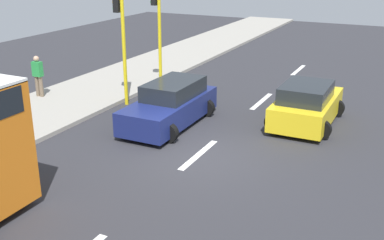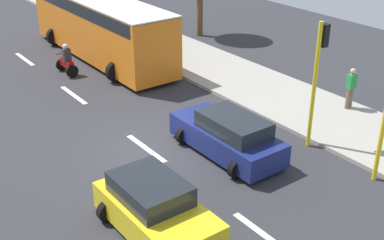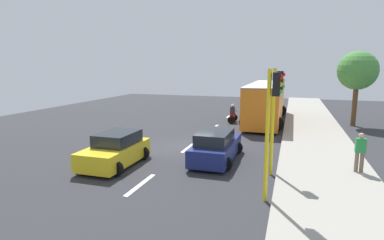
{
  "view_description": "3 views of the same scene",
  "coord_description": "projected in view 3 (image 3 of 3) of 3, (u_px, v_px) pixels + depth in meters",
  "views": [
    {
      "loc": [
        -5.6,
        11.84,
        5.81
      ],
      "look_at": [
        0.11,
        0.24,
        1.18
      ],
      "focal_mm": 44.24,
      "sensor_mm": 36.0,
      "label": 1
    },
    {
      "loc": [
        -8.08,
        -13.65,
        8.71
      ],
      "look_at": [
        0.73,
        -1.74,
        1.58
      ],
      "focal_mm": 47.76,
      "sensor_mm": 36.0,
      "label": 2
    },
    {
      "loc": [
        5.48,
        -16.48,
        4.59
      ],
      "look_at": [
        0.21,
        -0.06,
        1.6
      ],
      "focal_mm": 29.38,
      "sensor_mm": 36.0,
      "label": 3
    }
  ],
  "objects": [
    {
      "name": "traffic_light_midblock",
      "position": [
        276.0,
        107.0,
        12.89
      ],
      "size": [
        0.49,
        0.24,
        4.5
      ],
      "color": "yellow",
      "rests_on": "ground"
    },
    {
      "name": "lane_stripe_south",
      "position": [
        214.0,
        128.0,
        23.53
      ],
      "size": [
        0.2,
        2.4,
        0.01
      ],
      "primitive_type": "cube",
      "color": "white",
      "rests_on": "ground"
    },
    {
      "name": "lane_stripe_mid",
      "position": [
        189.0,
        147.0,
        17.9
      ],
      "size": [
        0.2,
        2.4,
        0.01
      ],
      "primitive_type": "cube",
      "color": "white",
      "rests_on": "ground"
    },
    {
      "name": "street_tree_north",
      "position": [
        358.0,
        71.0,
        23.61
      ],
      "size": [
        2.9,
        2.9,
        5.69
      ],
      "color": "brown",
      "rests_on": "ground"
    },
    {
      "name": "car_dark_blue",
      "position": [
        216.0,
        146.0,
        15.28
      ],
      "size": [
        2.15,
        4.35,
        1.52
      ],
      "color": "navy",
      "rests_on": "ground"
    },
    {
      "name": "lane_stripe_north",
      "position": [
        141.0,
        185.0,
        12.27
      ],
      "size": [
        0.2,
        2.4,
        0.01
      ],
      "primitive_type": "cube",
      "color": "white",
      "rests_on": "ground"
    },
    {
      "name": "lane_stripe_far_south",
      "position": [
        230.0,
        116.0,
        29.15
      ],
      "size": [
        0.2,
        2.4,
        0.01
      ],
      "primitive_type": "cube",
      "color": "white",
      "rests_on": "ground"
    },
    {
      "name": "traffic_light_corner",
      "position": [
        271.0,
        117.0,
        10.3
      ],
      "size": [
        0.49,
        0.24,
        4.5
      ],
      "color": "yellow",
      "rests_on": "ground"
    },
    {
      "name": "city_bus",
      "position": [
        266.0,
        100.0,
        25.77
      ],
      "size": [
        3.2,
        11.0,
        3.16
      ],
      "color": "orange",
      "rests_on": "ground"
    },
    {
      "name": "sidewalk",
      "position": [
        321.0,
        157.0,
        15.78
      ],
      "size": [
        4.0,
        60.0,
        0.15
      ],
      "primitive_type": "cube",
      "color": "#9E998E",
      "rests_on": "ground"
    },
    {
      "name": "car_yellow_cab",
      "position": [
        115.0,
        150.0,
        14.59
      ],
      "size": [
        2.24,
        3.8,
        1.52
      ],
      "color": "yellow",
      "rests_on": "ground"
    },
    {
      "name": "motorcycle",
      "position": [
        233.0,
        115.0,
        25.61
      ],
      "size": [
        0.6,
        1.3,
        1.53
      ],
      "color": "black",
      "rests_on": "ground"
    },
    {
      "name": "pedestrian_near_signal",
      "position": [
        360.0,
        151.0,
        13.16
      ],
      "size": [
        0.4,
        0.24,
        1.69
      ],
      "color": "#72604C",
      "rests_on": "sidewalk"
    },
    {
      "name": "ground_plane",
      "position": [
        189.0,
        148.0,
        17.91
      ],
      "size": [
        40.0,
        60.0,
        0.1
      ],
      "primitive_type": "cube",
      "color": "#2D2D33"
    }
  ]
}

